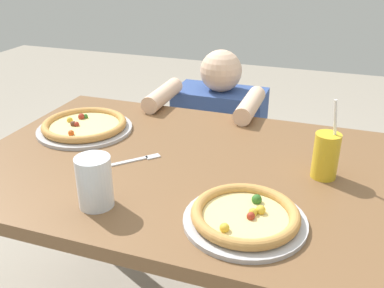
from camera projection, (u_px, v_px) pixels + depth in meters
The scene contains 7 objects.
dining_table at pixel (195, 193), 1.35m from camera, with size 1.37×0.88×0.75m.
pizza_near at pixel (245, 216), 1.03m from camera, with size 0.30×0.30×0.04m.
pizza_far at pixel (85, 126), 1.53m from camera, with size 0.33×0.33×0.04m.
drink_cup_colored at pixel (326, 155), 1.21m from camera, with size 0.07×0.07×0.23m.
water_cup_clear at pixel (95, 181), 1.07m from camera, with size 0.09×0.09×0.14m.
fork at pixel (133, 160), 1.32m from camera, with size 0.15×0.16×0.00m.
diner_seated at pixel (218, 158), 2.08m from camera, with size 0.44×0.53×0.94m.
Camera 1 is at (0.37, -1.09, 1.36)m, focal length 40.29 mm.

